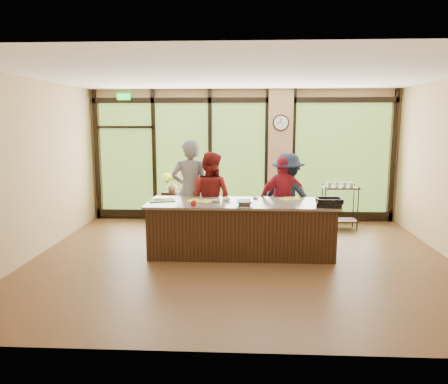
# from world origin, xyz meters

# --- Properties ---
(floor) EXTENTS (7.00, 7.00, 0.00)m
(floor) POSITION_xyz_m (0.00, 0.00, 0.00)
(floor) COLOR #543A1D
(floor) RESTS_ON ground
(ceiling) EXTENTS (7.00, 7.00, 0.00)m
(ceiling) POSITION_xyz_m (0.00, 0.00, 3.00)
(ceiling) COLOR white
(ceiling) RESTS_ON back_wall
(back_wall) EXTENTS (7.00, 0.00, 7.00)m
(back_wall) POSITION_xyz_m (0.00, 3.00, 1.50)
(back_wall) COLOR tan
(back_wall) RESTS_ON floor
(left_wall) EXTENTS (0.00, 6.00, 6.00)m
(left_wall) POSITION_xyz_m (-3.50, 0.00, 1.50)
(left_wall) COLOR tan
(left_wall) RESTS_ON floor
(window_wall) EXTENTS (6.90, 0.12, 3.00)m
(window_wall) POSITION_xyz_m (0.16, 2.95, 1.39)
(window_wall) COLOR tan
(window_wall) RESTS_ON floor
(island_base) EXTENTS (3.10, 1.00, 0.88)m
(island_base) POSITION_xyz_m (0.00, 0.30, 0.44)
(island_base) COLOR black
(island_base) RESTS_ON floor
(countertop) EXTENTS (3.20, 1.10, 0.04)m
(countertop) POSITION_xyz_m (0.00, 0.30, 0.90)
(countertop) COLOR slate
(countertop) RESTS_ON island_base
(wall_clock) EXTENTS (0.36, 0.04, 0.36)m
(wall_clock) POSITION_xyz_m (0.85, 2.87, 2.25)
(wall_clock) COLOR black
(wall_clock) RESTS_ON window_wall
(cook_left) EXTENTS (0.78, 0.58, 1.96)m
(cook_left) POSITION_xyz_m (-0.97, 1.07, 0.98)
(cook_left) COLOR slate
(cook_left) RESTS_ON floor
(cook_midleft) EXTENTS (1.03, 0.94, 1.73)m
(cook_midleft) POSITION_xyz_m (-0.59, 0.99, 0.86)
(cook_midleft) COLOR maroon
(cook_midleft) RESTS_ON floor
(cook_midright) EXTENTS (1.03, 0.60, 1.65)m
(cook_midright) POSITION_xyz_m (0.78, 1.01, 0.82)
(cook_midright) COLOR maroon
(cook_midright) RESTS_ON floor
(cook_right) EXTENTS (1.23, 0.91, 1.70)m
(cook_right) POSITION_xyz_m (0.87, 1.15, 0.85)
(cook_right) COLOR #182235
(cook_right) RESTS_ON floor
(roasting_pan) EXTENTS (0.45, 0.38, 0.07)m
(roasting_pan) POSITION_xyz_m (1.43, -0.04, 0.96)
(roasting_pan) COLOR black
(roasting_pan) RESTS_ON countertop
(mixing_bowl) EXTENTS (0.35, 0.35, 0.07)m
(mixing_bowl) POSITION_xyz_m (0.06, 0.05, 0.96)
(mixing_bowl) COLOR silver
(mixing_bowl) RESTS_ON countertop
(cutting_board_left) EXTENTS (0.53, 0.46, 0.01)m
(cutting_board_left) POSITION_xyz_m (-1.39, 0.36, 0.93)
(cutting_board_left) COLOR #508E33
(cutting_board_left) RESTS_ON countertop
(cutting_board_center) EXTENTS (0.48, 0.41, 0.01)m
(cutting_board_center) POSITION_xyz_m (-0.72, 0.35, 0.93)
(cutting_board_center) COLOR yellow
(cutting_board_center) RESTS_ON countertop
(cutting_board_right) EXTENTS (0.43, 0.39, 0.01)m
(cutting_board_right) POSITION_xyz_m (0.87, 0.63, 0.93)
(cutting_board_right) COLOR yellow
(cutting_board_right) RESTS_ON countertop
(prep_bowl_near) EXTENTS (0.19, 0.19, 0.05)m
(prep_bowl_near) POSITION_xyz_m (-0.26, 0.40, 0.94)
(prep_bowl_near) COLOR white
(prep_bowl_near) RESTS_ON countertop
(prep_bowl_mid) EXTENTS (0.15, 0.15, 0.05)m
(prep_bowl_mid) POSITION_xyz_m (-0.42, 0.26, 0.94)
(prep_bowl_mid) COLOR white
(prep_bowl_mid) RESTS_ON countertop
(prep_bowl_far) EXTENTS (0.13, 0.13, 0.03)m
(prep_bowl_far) POSITION_xyz_m (0.25, 0.66, 0.94)
(prep_bowl_far) COLOR white
(prep_bowl_far) RESTS_ON countertop
(red_ramekin) EXTENTS (0.11, 0.11, 0.08)m
(red_ramekin) POSITION_xyz_m (-0.77, -0.12, 0.96)
(red_ramekin) COLOR #B51219
(red_ramekin) RESTS_ON countertop
(flower_stand) EXTENTS (0.46, 0.46, 0.72)m
(flower_stand) POSITION_xyz_m (-1.58, 2.57, 0.36)
(flower_stand) COLOR black
(flower_stand) RESTS_ON floor
(flower_vase) EXTENTS (0.31, 0.31, 0.25)m
(flower_vase) POSITION_xyz_m (-1.58, 2.57, 0.85)
(flower_vase) COLOR #967652
(flower_vase) RESTS_ON flower_stand
(bar_cart) EXTENTS (0.76, 0.45, 1.01)m
(bar_cart) POSITION_xyz_m (2.08, 2.18, 0.61)
(bar_cart) COLOR black
(bar_cart) RESTS_ON floor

